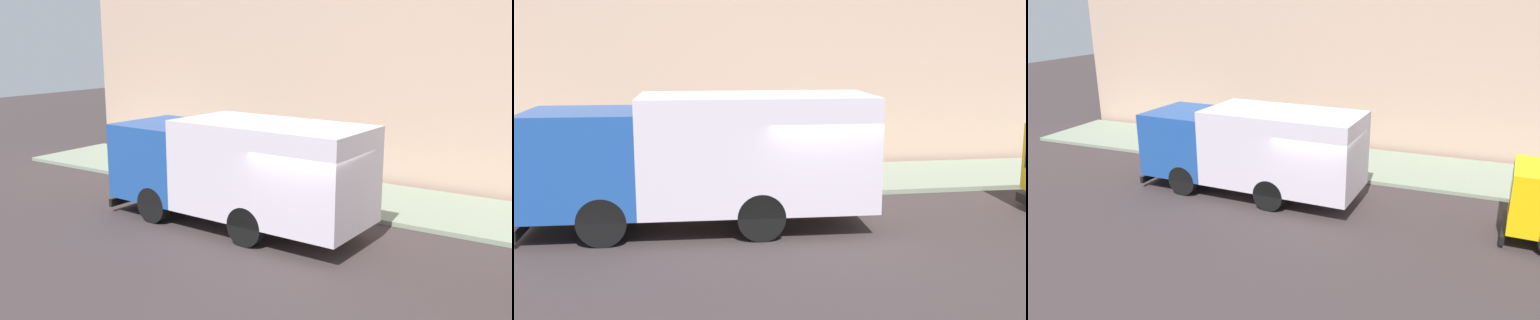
% 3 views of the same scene
% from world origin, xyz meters
% --- Properties ---
extents(ground, '(80.00, 80.00, 0.00)m').
position_xyz_m(ground, '(0.00, 0.00, 0.00)').
color(ground, '#3A3031').
extents(sidewalk, '(4.07, 30.00, 0.13)m').
position_xyz_m(sidewalk, '(5.03, 0.00, 0.07)').
color(sidewalk, gray).
rests_on(sidewalk, ground).
extents(large_utility_truck, '(2.91, 7.85, 3.04)m').
position_xyz_m(large_utility_truck, '(0.65, 2.53, 1.70)').
color(large_utility_truck, '#1F4B99').
rests_on(large_utility_truck, ground).
extents(pedestrian_walking, '(0.49, 0.49, 1.78)m').
position_xyz_m(pedestrian_walking, '(5.37, 6.35, 1.08)').
color(pedestrian_walking, black).
rests_on(pedestrian_walking, sidewalk).
extents(traffic_cone_orange, '(0.52, 0.52, 0.75)m').
position_xyz_m(traffic_cone_orange, '(3.95, 6.66, 0.51)').
color(traffic_cone_orange, orange).
rests_on(traffic_cone_orange, sidewalk).
extents(street_sign_post, '(0.44, 0.08, 2.25)m').
position_xyz_m(street_sign_post, '(3.35, 3.21, 1.48)').
color(street_sign_post, '#4C5156').
rests_on(street_sign_post, sidewalk).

